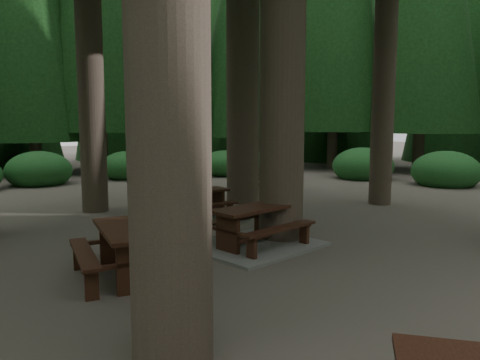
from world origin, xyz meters
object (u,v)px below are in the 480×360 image
picnic_table_a (256,233)px  picnic_table_d (270,175)px  picnic_table_c (195,209)px  picnic_table_b (126,245)px

picnic_table_a → picnic_table_d: picnic_table_d is taller
picnic_table_c → picnic_table_d: (4.15, 2.93, 0.28)m
picnic_table_b → picnic_table_d: picnic_table_d is taller
picnic_table_a → picnic_table_c: picnic_table_a is taller
picnic_table_a → picnic_table_c: (0.16, 2.82, -0.03)m
picnic_table_c → picnic_table_b: bearing=-130.9°
picnic_table_b → picnic_table_c: size_ratio=0.90×
picnic_table_b → picnic_table_d: size_ratio=0.84×
picnic_table_a → picnic_table_c: 2.83m
picnic_table_a → picnic_table_b: (-2.52, -0.45, 0.25)m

